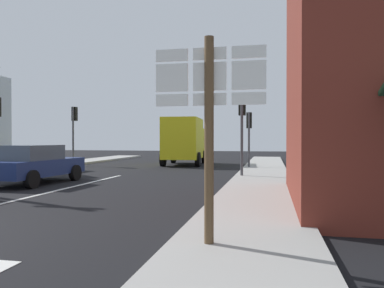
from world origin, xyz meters
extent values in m
plane|color=black|center=(0.00, 10.00, 0.00)|extent=(80.00, 80.00, 0.00)
cube|color=#9E9B96|center=(6.50, 8.00, 0.07)|extent=(2.32, 44.00, 0.14)
cube|color=silver|center=(0.00, 6.00, 0.01)|extent=(0.16, 12.00, 0.01)
cube|color=navy|center=(-1.92, 8.39, 0.62)|extent=(1.93, 4.27, 0.60)
cube|color=#47515B|center=(-1.93, 8.14, 1.19)|extent=(1.64, 2.16, 0.55)
cylinder|color=black|center=(-2.74, 9.77, 0.32)|extent=(0.25, 0.65, 0.64)
cylinder|color=black|center=(-0.99, 9.70, 0.32)|extent=(0.25, 0.65, 0.64)
cylinder|color=black|center=(-1.10, 7.00, 0.32)|extent=(0.25, 0.65, 0.64)
cube|color=yellow|center=(1.30, 19.29, 1.75)|extent=(2.42, 3.83, 2.60)
cube|color=yellow|center=(1.14, 21.79, 1.45)|extent=(2.17, 1.43, 2.00)
cube|color=#47515B|center=(1.14, 21.84, 2.25)|extent=(1.76, 0.21, 0.70)
cylinder|color=black|center=(0.05, 21.67, 0.45)|extent=(0.34, 0.92, 0.90)
cylinder|color=black|center=(2.24, 21.81, 0.45)|extent=(0.34, 0.92, 0.90)
cylinder|color=black|center=(0.26, 18.28, 0.45)|extent=(0.34, 0.92, 0.90)
cylinder|color=black|center=(2.45, 18.41, 0.45)|extent=(0.34, 0.92, 0.90)
cylinder|color=brown|center=(5.97, 1.06, 1.60)|extent=(0.14, 0.14, 3.20)
cube|color=white|center=(5.39, 1.11, 2.96)|extent=(0.50, 0.03, 0.18)
cube|color=black|center=(5.39, 1.13, 2.96)|extent=(0.43, 0.01, 0.13)
cube|color=white|center=(5.39, 1.11, 2.62)|extent=(0.50, 0.03, 0.42)
cube|color=black|center=(5.39, 1.13, 2.62)|extent=(0.43, 0.01, 0.32)
cube|color=white|center=(5.39, 1.11, 2.28)|extent=(0.50, 0.03, 0.18)
cube|color=black|center=(5.39, 1.13, 2.28)|extent=(0.43, 0.01, 0.13)
cube|color=white|center=(5.97, 1.11, 2.96)|extent=(0.50, 0.03, 0.18)
cube|color=black|center=(5.97, 1.13, 2.96)|extent=(0.43, 0.01, 0.13)
cube|color=white|center=(5.97, 1.11, 2.62)|extent=(0.50, 0.03, 0.42)
cube|color=black|center=(5.97, 1.13, 2.62)|extent=(0.43, 0.01, 0.32)
cube|color=white|center=(5.97, 1.11, 2.28)|extent=(0.50, 0.03, 0.18)
cube|color=black|center=(5.97, 1.13, 2.28)|extent=(0.43, 0.01, 0.13)
cube|color=white|center=(6.55, 1.11, 2.96)|extent=(0.50, 0.03, 0.18)
cube|color=black|center=(6.55, 1.13, 2.96)|extent=(0.43, 0.01, 0.13)
cube|color=white|center=(6.55, 1.11, 2.62)|extent=(0.50, 0.03, 0.42)
cube|color=black|center=(6.55, 1.13, 2.62)|extent=(0.43, 0.01, 0.32)
cube|color=white|center=(6.55, 1.11, 2.28)|extent=(0.50, 0.03, 0.18)
cube|color=black|center=(6.55, 1.13, 2.28)|extent=(0.43, 0.01, 0.13)
cylinder|color=#47474C|center=(5.64, 11.82, 1.81)|extent=(0.12, 0.12, 3.63)
cube|color=black|center=(5.64, 12.02, 3.18)|extent=(0.30, 0.28, 0.90)
sphere|color=#360303|center=(5.64, 12.16, 3.45)|extent=(0.18, 0.18, 0.18)
sphere|color=orange|center=(5.64, 12.16, 3.17)|extent=(0.18, 0.18, 0.18)
sphere|color=black|center=(5.64, 12.16, 2.89)|extent=(0.18, 0.18, 0.18)
cylinder|color=#47474C|center=(5.64, 17.16, 1.61)|extent=(0.12, 0.12, 3.22)
cube|color=black|center=(5.64, 17.36, 2.77)|extent=(0.30, 0.28, 0.90)
sphere|color=#360303|center=(5.64, 17.50, 3.04)|extent=(0.18, 0.18, 0.18)
sphere|color=orange|center=(5.64, 17.50, 2.76)|extent=(0.18, 0.18, 0.18)
sphere|color=black|center=(5.64, 17.50, 2.48)|extent=(0.18, 0.18, 0.18)
cylinder|color=#47474C|center=(-5.64, 17.84, 1.90)|extent=(0.12, 0.12, 3.80)
cube|color=black|center=(-5.64, 18.04, 3.35)|extent=(0.30, 0.28, 0.90)
sphere|color=#360303|center=(-5.64, 18.18, 3.62)|extent=(0.18, 0.18, 0.18)
sphere|color=orange|center=(-5.64, 18.18, 3.34)|extent=(0.18, 0.18, 0.18)
sphere|color=black|center=(-5.64, 18.18, 3.06)|extent=(0.18, 0.18, 0.18)
camera|label=1|loc=(6.87, -4.47, 1.68)|focal=35.42mm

